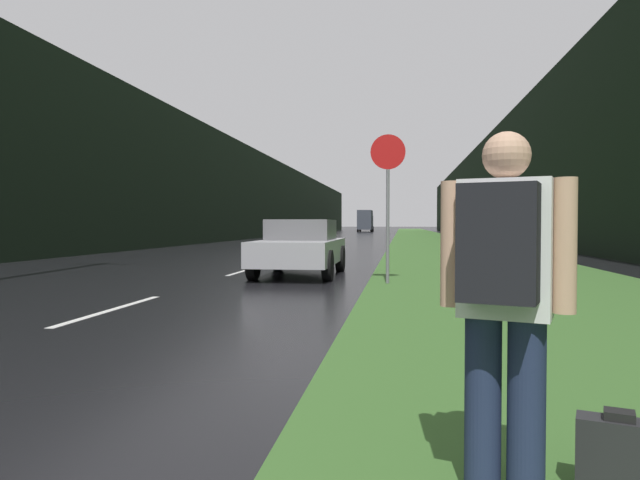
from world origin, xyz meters
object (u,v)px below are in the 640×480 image
(stop_sign, at_px, (388,192))
(car_passing_near, at_px, (301,247))
(delivery_truck, at_px, (365,221))
(hitchhiker_with_backpack, at_px, (504,293))
(suitcase, at_px, (619,460))

(stop_sign, xyz_separation_m, car_passing_near, (-2.14, 1.77, -1.22))
(delivery_truck, bearing_deg, stop_sign, -86.11)
(car_passing_near, bearing_deg, hitchhiker_with_backpack, 104.46)
(suitcase, relative_size, car_passing_near, 0.10)
(suitcase, bearing_deg, hitchhiker_with_backpack, -148.17)
(stop_sign, bearing_deg, delivery_truck, 93.89)
(hitchhiker_with_backpack, distance_m, car_passing_near, 11.44)
(delivery_truck, bearing_deg, hitchhiker_with_backpack, -86.06)
(stop_sign, distance_m, hitchhiker_with_backpack, 9.38)
(suitcase, distance_m, delivery_truck, 91.72)
(hitchhiker_with_backpack, xyz_separation_m, delivery_truck, (-6.31, 91.58, 0.90))
(stop_sign, height_order, hitchhiker_with_backpack, stop_sign)
(car_passing_near, distance_m, delivery_truck, 80.59)
(stop_sign, xyz_separation_m, delivery_truck, (-5.59, 82.28, -0.07))
(hitchhiker_with_backpack, height_order, car_passing_near, hitchhiker_with_backpack)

